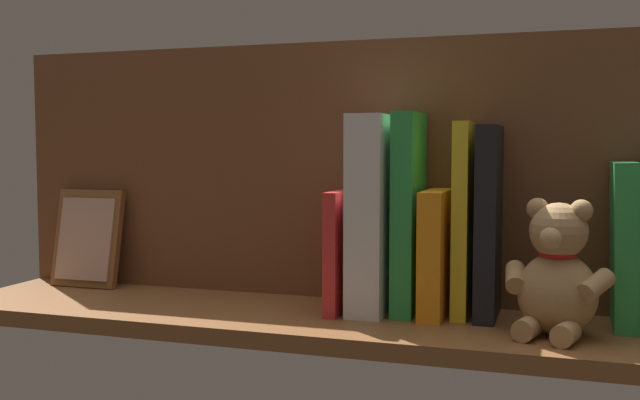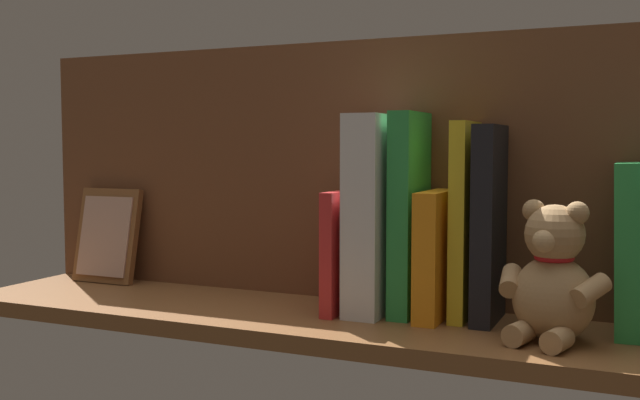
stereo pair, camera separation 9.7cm
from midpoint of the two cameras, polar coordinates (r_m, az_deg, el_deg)
The scene contains 11 objects.
ground_plane at distance 99.32cm, azimuth -2.83°, elevation -9.29°, with size 105.08×24.74×2.20cm, color brown.
shelf_back_panel at distance 106.17cm, azimuth -0.90°, elevation 2.25°, with size 105.08×1.50×36.93cm, color brown.
book_2 at distance 94.94cm, azimuth 19.77°, elevation -3.31°, with size 2.72×9.85×20.12cm, color green.
teddy_bear at distance 88.71cm, azimuth 14.89°, elevation -5.69°, with size 12.50×11.85×15.98cm.
book_3 at distance 95.40cm, azimuth 10.08°, elevation -1.72°, with size 2.63×10.24×24.66cm, color black.
book_4 at distance 96.28cm, azimuth 8.24°, elevation -1.50°, with size 1.98×9.42×25.14cm, color yellow.
book_5 at distance 96.31cm, azimuth 6.12°, elevation -4.12°, with size 2.96×11.75×16.35cm, color orange.
book_6 at distance 97.24cm, azimuth 4.06°, elevation -1.03°, with size 2.81×10.38×26.42cm, color green.
dictionary_thick_white at distance 97.60cm, azimuth 1.29°, elevation -1.09°, with size 4.67×12.03×26.13cm, color silver.
book_7 at distance 99.22cm, azimuth -1.02°, elevation -3.91°, with size 1.74×12.70×16.14cm, color red.
picture_frame_leaning at distance 123.47cm, azimuth -19.70°, elevation -2.83°, with size 11.39×4.50×15.29cm.
Camera 1 is at (-30.33, 91.85, 21.95)cm, focal length 41.44 mm.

